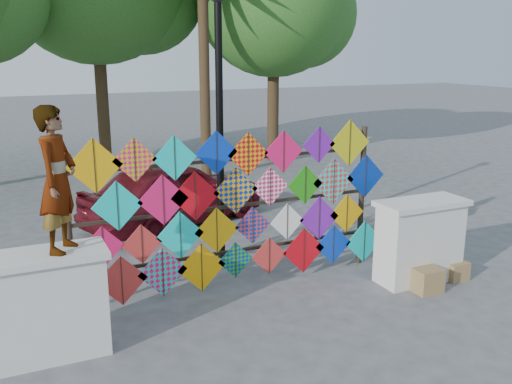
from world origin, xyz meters
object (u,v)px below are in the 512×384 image
kite_rack (240,209)px  vendor_woman (57,180)px  sedan (175,192)px  lamppost (219,100)px

kite_rack → vendor_woman: 2.87m
kite_rack → sedan: 3.53m
vendor_woman → lamppost: size_ratio=0.37×
kite_rack → vendor_woman: vendor_woman is taller
vendor_woman → sedan: 5.33m
sedan → lamppost: size_ratio=0.87×
kite_rack → vendor_woman: size_ratio=3.04×
vendor_woman → lamppost: (2.77, 2.20, 0.59)m
lamppost → sedan: bearing=93.9°
vendor_woman → lamppost: bearing=-21.5°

